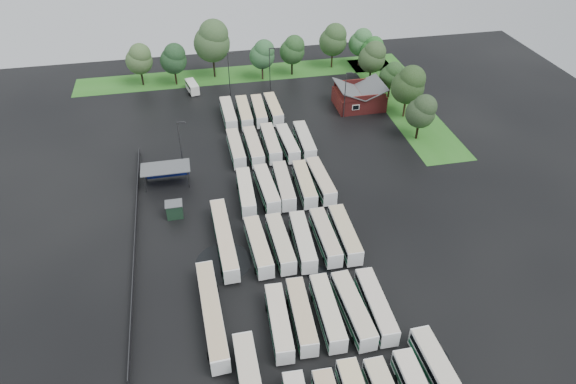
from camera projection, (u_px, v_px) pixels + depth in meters
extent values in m
plane|color=black|center=(291.00, 256.00, 74.48)|extent=(160.00, 160.00, 0.00)
cube|color=maroon|center=(359.00, 99.00, 110.89)|extent=(10.00, 8.00, 3.40)
cube|color=#4C4F51|center=(349.00, 89.00, 108.93)|extent=(5.07, 8.60, 2.19)
cube|color=#4C4F51|center=(371.00, 87.00, 109.74)|extent=(5.07, 8.60, 2.19)
cube|color=maroon|center=(366.00, 98.00, 106.44)|extent=(9.00, 0.20, 1.20)
cube|color=silver|center=(356.00, 107.00, 107.21)|extent=(1.60, 0.12, 1.20)
cylinder|color=#2D2D30|center=(145.00, 184.00, 85.78)|extent=(0.16, 0.16, 3.40)
cylinder|color=#2D2D30|center=(189.00, 179.00, 86.94)|extent=(0.16, 0.16, 3.40)
cylinder|color=#2D2D30|center=(145.00, 174.00, 88.29)|extent=(0.16, 0.16, 3.40)
cylinder|color=#2D2D30|center=(188.00, 169.00, 89.45)|extent=(0.16, 0.16, 3.40)
cube|color=#4C4F51|center=(165.00, 168.00, 86.54)|extent=(8.20, 4.20, 0.15)
cube|color=navy|center=(167.00, 171.00, 89.16)|extent=(7.60, 0.08, 2.60)
cube|color=black|center=(175.00, 210.00, 80.99)|extent=(2.50, 2.00, 2.50)
cube|color=#4C4F51|center=(173.00, 203.00, 80.21)|extent=(2.70, 2.20, 0.12)
cube|color=#296C1D|center=(245.00, 74.00, 125.60)|extent=(80.00, 10.00, 0.01)
cube|color=#296C1D|center=(401.00, 102.00, 113.52)|extent=(10.00, 50.00, 0.01)
cube|color=#2D2D30|center=(135.00, 237.00, 76.80)|extent=(0.10, 50.00, 1.20)
cylinder|color=black|center=(405.00, 377.00, 58.16)|extent=(2.31, 0.87, 0.87)
cube|color=white|center=(279.00, 322.00, 62.87)|extent=(2.68, 10.70, 2.43)
cube|color=black|center=(279.00, 319.00, 62.58)|extent=(2.71, 10.28, 0.78)
cube|color=#0C422A|center=(279.00, 325.00, 63.19)|extent=(2.71, 10.49, 0.53)
cube|color=beige|center=(279.00, 315.00, 62.11)|extent=(2.57, 10.38, 0.11)
cylinder|color=black|center=(284.00, 351.00, 60.93)|extent=(2.25, 0.85, 0.85)
cylinder|color=black|center=(274.00, 307.00, 66.26)|extent=(2.25, 0.85, 0.85)
cube|color=white|center=(301.00, 316.00, 63.65)|extent=(2.65, 10.79, 2.45)
cube|color=black|center=(301.00, 313.00, 63.35)|extent=(2.69, 10.36, 0.79)
cube|color=#044521|center=(301.00, 318.00, 63.97)|extent=(2.69, 10.57, 0.54)
cube|color=#CBB089|center=(302.00, 309.00, 62.88)|extent=(2.55, 10.46, 0.11)
cylinder|color=black|center=(308.00, 344.00, 61.69)|extent=(2.28, 0.86, 0.86)
cylinder|color=black|center=(295.00, 301.00, 67.07)|extent=(2.28, 0.86, 0.86)
cube|color=white|center=(327.00, 312.00, 64.10)|extent=(2.46, 10.91, 2.49)
cube|color=black|center=(328.00, 309.00, 63.80)|extent=(2.51, 10.47, 0.80)
cube|color=#0E5131|center=(327.00, 315.00, 64.42)|extent=(2.50, 10.69, 0.55)
cube|color=beige|center=(328.00, 305.00, 63.32)|extent=(2.36, 10.58, 0.11)
cylinder|color=black|center=(334.00, 341.00, 62.12)|extent=(2.31, 0.87, 0.87)
cylinder|color=black|center=(320.00, 298.00, 67.57)|extent=(2.31, 0.87, 0.87)
cube|color=white|center=(353.00, 309.00, 64.35)|extent=(2.80, 11.24, 2.55)
cube|color=black|center=(353.00, 307.00, 64.04)|extent=(2.83, 10.79, 0.82)
cube|color=#0C4E29|center=(353.00, 312.00, 64.69)|extent=(2.83, 11.02, 0.56)
cube|color=beige|center=(354.00, 302.00, 63.56)|extent=(2.69, 10.90, 0.11)
cylinder|color=black|center=(361.00, 339.00, 62.32)|extent=(2.37, 0.89, 0.89)
cylinder|color=black|center=(344.00, 295.00, 67.91)|extent=(2.37, 0.89, 0.89)
cube|color=white|center=(376.00, 306.00, 64.86)|extent=(2.45, 11.00, 2.51)
cube|color=black|center=(376.00, 303.00, 64.56)|extent=(2.50, 10.56, 0.80)
cube|color=#03542F|center=(375.00, 309.00, 65.19)|extent=(2.49, 10.78, 0.55)
cube|color=beige|center=(377.00, 299.00, 64.08)|extent=(2.35, 10.67, 0.11)
cylinder|color=black|center=(384.00, 334.00, 62.87)|extent=(2.33, 0.88, 0.88)
cylinder|color=black|center=(366.00, 292.00, 68.37)|extent=(2.33, 0.88, 0.88)
cube|color=white|center=(258.00, 246.00, 73.67)|extent=(2.81, 11.06, 2.51)
cube|color=black|center=(258.00, 244.00, 73.36)|extent=(2.85, 10.63, 0.80)
cube|color=#0A4627|center=(259.00, 249.00, 74.00)|extent=(2.85, 10.85, 0.55)
cube|color=beige|center=(258.00, 240.00, 72.89)|extent=(2.70, 10.73, 0.11)
cylinder|color=black|center=(263.00, 270.00, 71.67)|extent=(2.33, 0.88, 0.88)
cylinder|color=black|center=(255.00, 237.00, 77.17)|extent=(2.33, 0.88, 0.88)
cube|color=white|center=(280.00, 243.00, 74.24)|extent=(2.57, 10.92, 2.49)
cube|color=black|center=(280.00, 240.00, 73.94)|extent=(2.61, 10.49, 0.80)
cube|color=#065129|center=(280.00, 246.00, 74.57)|extent=(2.61, 10.71, 0.55)
cube|color=beige|center=(280.00, 236.00, 73.47)|extent=(2.47, 10.59, 0.11)
cylinder|color=black|center=(285.00, 266.00, 72.26)|extent=(2.31, 0.87, 0.87)
cylinder|color=black|center=(276.00, 234.00, 77.71)|extent=(2.31, 0.87, 0.87)
cube|color=white|center=(303.00, 241.00, 74.54)|extent=(2.77, 11.05, 2.51)
cube|color=black|center=(303.00, 239.00, 74.24)|extent=(2.81, 10.61, 0.80)
cube|color=#0E4526|center=(303.00, 244.00, 74.88)|extent=(2.81, 10.83, 0.55)
cube|color=beige|center=(303.00, 234.00, 73.76)|extent=(2.67, 10.71, 0.11)
cylinder|color=black|center=(308.00, 264.00, 72.55)|extent=(2.33, 0.88, 0.88)
cylinder|color=black|center=(297.00, 232.00, 78.04)|extent=(2.33, 0.88, 0.88)
cube|color=white|center=(325.00, 237.00, 75.34)|extent=(2.31, 10.84, 2.48)
cube|color=black|center=(325.00, 234.00, 75.04)|extent=(2.36, 10.41, 0.79)
cube|color=#024F2A|center=(325.00, 240.00, 75.67)|extent=(2.36, 10.63, 0.55)
cube|color=#C5B399|center=(326.00, 230.00, 74.57)|extent=(2.22, 10.52, 0.11)
cylinder|color=black|center=(331.00, 259.00, 73.37)|extent=(2.30, 0.87, 0.87)
cylinder|color=black|center=(319.00, 228.00, 78.80)|extent=(2.30, 0.87, 0.87)
cube|color=white|center=(345.00, 234.00, 75.75)|extent=(2.45, 11.10, 2.54)
cube|color=black|center=(345.00, 232.00, 75.45)|extent=(2.50, 10.65, 0.81)
cube|color=#115330|center=(345.00, 237.00, 76.09)|extent=(2.49, 10.88, 0.56)
cube|color=#C9B68D|center=(345.00, 227.00, 74.96)|extent=(2.35, 10.76, 0.11)
cylinder|color=black|center=(351.00, 257.00, 73.74)|extent=(2.35, 0.89, 0.89)
cylinder|color=black|center=(338.00, 225.00, 79.29)|extent=(2.35, 0.89, 0.89)
cube|color=white|center=(246.00, 192.00, 84.10)|extent=(2.64, 10.97, 2.50)
cube|color=black|center=(246.00, 190.00, 83.80)|extent=(2.68, 10.54, 0.80)
cube|color=#074D2B|center=(246.00, 195.00, 84.43)|extent=(2.68, 10.75, 0.55)
cube|color=beige|center=(246.00, 186.00, 83.33)|extent=(2.54, 10.64, 0.11)
cylinder|color=black|center=(249.00, 211.00, 82.12)|extent=(2.32, 0.87, 0.87)
cylinder|color=black|center=(244.00, 186.00, 87.59)|extent=(2.32, 0.87, 0.87)
cube|color=white|center=(267.00, 188.00, 84.89)|extent=(2.83, 11.14, 2.53)
cube|color=black|center=(267.00, 186.00, 84.58)|extent=(2.86, 10.70, 0.81)
cube|color=#015425|center=(267.00, 191.00, 85.22)|extent=(2.86, 10.92, 0.56)
cube|color=beige|center=(266.00, 182.00, 84.10)|extent=(2.72, 10.81, 0.11)
cylinder|color=black|center=(271.00, 207.00, 82.88)|extent=(2.35, 0.88, 0.88)
cylinder|color=black|center=(263.00, 182.00, 88.42)|extent=(2.35, 0.88, 0.88)
cube|color=white|center=(284.00, 185.00, 85.55)|extent=(2.67, 11.12, 2.53)
cube|color=black|center=(284.00, 183.00, 85.24)|extent=(2.71, 10.68, 0.81)
cube|color=#004523|center=(284.00, 188.00, 85.88)|extent=(2.71, 10.90, 0.56)
cube|color=beige|center=(284.00, 179.00, 84.76)|extent=(2.57, 10.79, 0.11)
cylinder|color=black|center=(288.00, 204.00, 83.53)|extent=(2.35, 0.88, 0.88)
cylinder|color=black|center=(280.00, 180.00, 89.08)|extent=(2.35, 0.88, 0.88)
cube|color=white|center=(304.00, 184.00, 85.97)|extent=(2.57, 10.91, 2.49)
cube|color=black|center=(304.00, 181.00, 85.67)|extent=(2.61, 10.48, 0.80)
cube|color=#0D4726|center=(304.00, 186.00, 86.30)|extent=(2.61, 10.70, 0.55)
cube|color=beige|center=(305.00, 178.00, 85.20)|extent=(2.47, 10.59, 0.11)
cylinder|color=black|center=(309.00, 202.00, 83.99)|extent=(2.31, 0.87, 0.87)
cylinder|color=black|center=(300.00, 178.00, 89.44)|extent=(2.31, 0.87, 0.87)
cube|color=white|center=(321.00, 181.00, 86.69)|extent=(2.71, 11.09, 2.52)
cube|color=black|center=(321.00, 178.00, 86.38)|extent=(2.75, 10.65, 0.81)
cube|color=#0B502B|center=(321.00, 183.00, 87.02)|extent=(2.75, 10.87, 0.56)
cube|color=beige|center=(321.00, 174.00, 85.90)|extent=(2.60, 10.76, 0.11)
cylinder|color=black|center=(326.00, 199.00, 84.68)|extent=(2.34, 0.88, 0.88)
cylinder|color=black|center=(315.00, 175.00, 90.21)|extent=(2.34, 0.88, 0.88)
cube|color=white|center=(236.00, 148.00, 95.01)|extent=(2.47, 10.79, 2.46)
cube|color=black|center=(236.00, 146.00, 94.72)|extent=(2.52, 10.36, 0.79)
cube|color=#11532E|center=(236.00, 151.00, 95.34)|extent=(2.51, 10.57, 0.54)
cube|color=beige|center=(236.00, 142.00, 94.25)|extent=(2.38, 10.46, 0.11)
cylinder|color=black|center=(239.00, 164.00, 93.06)|extent=(2.28, 0.86, 0.86)
cylinder|color=black|center=(234.00, 144.00, 98.44)|extent=(2.28, 0.86, 0.86)
cube|color=white|center=(253.00, 147.00, 95.31)|extent=(2.57, 11.20, 2.56)
cube|color=black|center=(253.00, 144.00, 95.00)|extent=(2.61, 10.76, 0.82)
cube|color=#0A5330|center=(254.00, 149.00, 95.64)|extent=(2.61, 10.98, 0.56)
cube|color=beige|center=(253.00, 141.00, 94.51)|extent=(2.47, 10.87, 0.11)
cylinder|color=black|center=(257.00, 163.00, 93.27)|extent=(2.37, 0.89, 0.89)
cylinder|color=black|center=(251.00, 143.00, 98.87)|extent=(2.37, 0.89, 0.89)
cube|color=white|center=(271.00, 143.00, 96.32)|extent=(2.40, 11.21, 2.57)
cube|color=black|center=(271.00, 141.00, 96.01)|extent=(2.45, 10.76, 0.82)
cube|color=#00471F|center=(271.00, 146.00, 96.66)|extent=(2.44, 10.99, 0.56)
cube|color=beige|center=(271.00, 137.00, 95.52)|extent=(2.30, 10.87, 0.11)
cylinder|color=black|center=(274.00, 159.00, 94.28)|extent=(2.38, 0.90, 0.90)
cylinder|color=black|center=(268.00, 139.00, 99.90)|extent=(2.38, 0.90, 0.90)
cube|color=white|center=(288.00, 143.00, 96.48)|extent=(2.66, 10.78, 2.45)
cube|color=black|center=(288.00, 141.00, 96.18)|extent=(2.70, 10.35, 0.78)
cube|color=#004F28|center=(288.00, 146.00, 96.80)|extent=(2.70, 10.56, 0.54)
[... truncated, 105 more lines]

